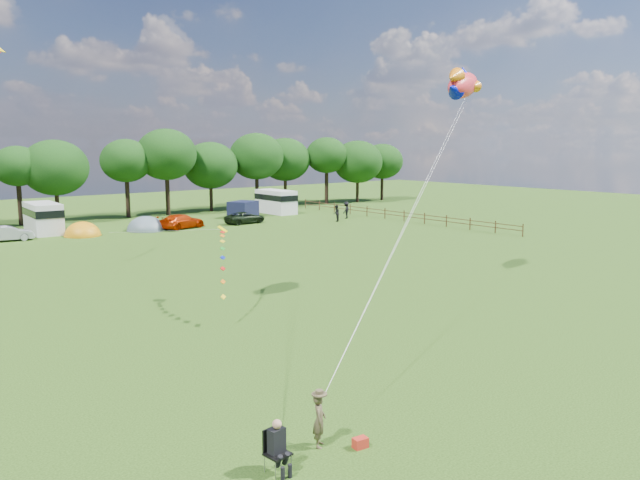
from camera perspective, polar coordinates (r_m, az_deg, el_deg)
ground_plane at (r=24.79m, az=11.89°, el=-11.41°), size 180.00×180.00×0.00m
tree_line at (r=73.48m, az=-20.26°, el=6.59°), size 102.98×10.98×10.27m
fence at (r=70.62m, az=6.82°, el=2.40°), size 0.12×33.12×1.20m
car_b at (r=61.27m, az=-26.61°, el=0.53°), size 3.96×1.85×1.35m
car_c at (r=64.42m, az=-12.52°, el=1.67°), size 5.27×3.36×1.47m
car_d at (r=67.45m, az=-6.86°, el=2.03°), size 4.67×2.31×1.24m
campervan_c at (r=65.15m, az=-23.98°, el=1.93°), size 2.82×6.06×2.91m
campervan_d at (r=76.97m, az=-4.05°, el=3.59°), size 2.51×5.85×2.87m
tent_orange at (r=62.12m, az=-20.86°, el=0.38°), size 3.35×3.66×2.62m
tent_greyblue at (r=64.06m, az=-15.60°, el=0.87°), size 3.77×4.13×2.81m
awning_navy at (r=72.85m, az=-7.05°, el=2.79°), size 3.81×3.53×1.91m
kite_flyer at (r=18.28m, az=-0.06°, el=-16.18°), size 0.65×0.66×1.53m
camp_chair at (r=17.00m, az=-4.04°, el=-17.81°), size 0.65×0.65×1.47m
kite_bag at (r=18.50m, az=3.70°, el=-18.01°), size 0.44×0.32×0.29m
fish_kite at (r=37.92m, az=12.78°, el=13.67°), size 4.27×2.55×2.23m
streamer_kite_c at (r=32.28m, az=-8.89°, el=-0.81°), size 3.10×4.92×2.78m
walker_a at (r=68.52m, az=1.50°, el=2.45°), size 1.03×1.00×1.83m
walker_b at (r=71.54m, az=2.41°, el=2.75°), size 1.38×1.07×1.93m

